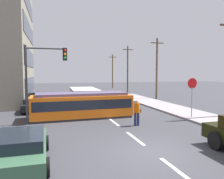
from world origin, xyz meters
TOP-DOWN VIEW (x-y plane):
  - ground_plane at (0.00, 10.00)m, footprint 120.00×120.00m
  - sidewalk_curb_right at (6.80, 6.00)m, footprint 3.20×36.00m
  - lane_stripe_0 at (0.00, -2.00)m, footprint 0.16×2.40m
  - lane_stripe_1 at (0.00, 2.00)m, footprint 0.16×2.40m
  - lane_stripe_2 at (0.00, 6.00)m, footprint 0.16×2.40m
  - lane_stripe_3 at (0.00, 14.16)m, footprint 0.16×2.40m
  - lane_stripe_4 at (0.00, 20.16)m, footprint 0.16×2.40m
  - streetcar_tram at (-1.90, 8.16)m, footprint 7.53×2.83m
  - city_bus at (-0.93, 13.41)m, footprint 2.67×6.01m
  - pedestrian_crossing at (1.14, 4.57)m, footprint 0.51×0.36m
  - parked_sedan_near at (-5.29, 0.08)m, footprint 2.10×4.40m
  - parked_sedan_mid at (-5.53, 12.12)m, footprint 2.08×4.28m
  - parked_sedan_far at (-5.59, 18.42)m, footprint 1.97×4.19m
  - stop_sign at (5.88, 5.50)m, footprint 0.76×0.07m
  - traffic_light_mast at (-4.64, 6.80)m, footprint 2.69×0.33m
  - utility_pole_mid at (9.33, 17.90)m, footprint 1.80×0.24m
  - utility_pole_far at (8.99, 28.25)m, footprint 1.80×0.24m
  - utility_pole_distant at (9.40, 39.45)m, footprint 1.80×0.24m

SIDE VIEW (x-z plane):
  - ground_plane at x=0.00m, z-range 0.00..0.00m
  - lane_stripe_0 at x=0.00m, z-range 0.00..0.01m
  - lane_stripe_1 at x=0.00m, z-range 0.00..0.01m
  - lane_stripe_2 at x=0.00m, z-range 0.00..0.01m
  - lane_stripe_3 at x=0.00m, z-range 0.00..0.01m
  - lane_stripe_4 at x=0.00m, z-range 0.00..0.01m
  - sidewalk_curb_right at x=6.80m, z-range 0.00..0.14m
  - parked_sedan_far at x=-5.59m, z-range 0.03..1.22m
  - parked_sedan_mid at x=-5.53m, z-range 0.03..1.22m
  - parked_sedan_near at x=-5.29m, z-range 0.03..1.22m
  - pedestrian_crossing at x=1.14m, z-range 0.11..1.78m
  - streetcar_tram at x=-1.90m, z-range 0.03..1.94m
  - city_bus at x=-0.93m, z-range 0.14..1.98m
  - stop_sign at x=5.88m, z-range 0.75..3.63m
  - traffic_light_mast at x=-4.64m, z-range 1.02..6.22m
  - utility_pole_distant at x=9.40m, z-range 0.18..7.75m
  - utility_pole_mid at x=9.33m, z-range 0.18..8.09m
  - utility_pole_far at x=8.99m, z-range 0.18..8.28m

